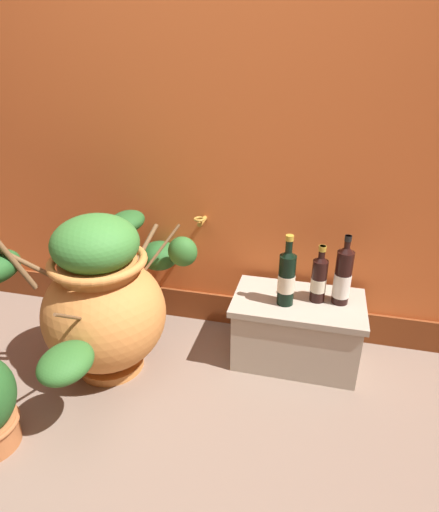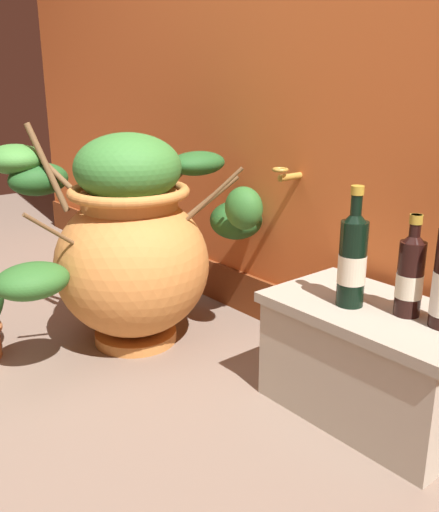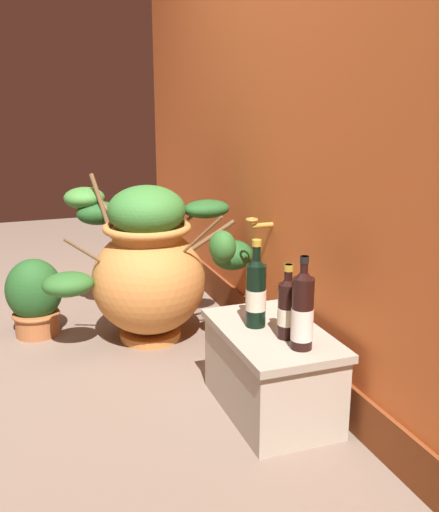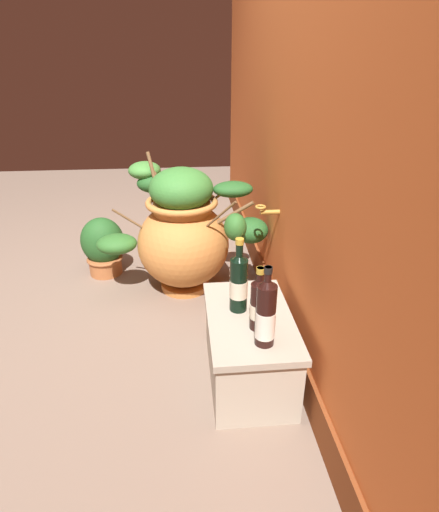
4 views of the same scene
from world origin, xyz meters
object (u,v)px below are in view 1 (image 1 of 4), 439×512
(terracotta_urn, at_px, (101,297))
(wine_bottle_right, at_px, (319,277))
(wine_bottle_middle, at_px, (287,276))
(wine_bottle_left, at_px, (343,276))

(terracotta_urn, bearing_deg, wine_bottle_right, 17.21)
(terracotta_urn, bearing_deg, wine_bottle_middle, 16.00)
(wine_bottle_right, bearing_deg, terracotta_urn, -162.79)
(wine_bottle_middle, relative_size, wine_bottle_right, 1.22)
(wine_bottle_left, xyz_separation_m, wine_bottle_middle, (-0.24, -0.07, 0.00))
(wine_bottle_left, distance_m, wine_bottle_middle, 0.25)
(wine_bottle_middle, height_order, wine_bottle_right, wine_bottle_middle)
(wine_bottle_left, bearing_deg, wine_bottle_middle, -164.21)
(wine_bottle_left, height_order, wine_bottle_middle, wine_bottle_middle)
(wine_bottle_middle, bearing_deg, wine_bottle_right, 23.74)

